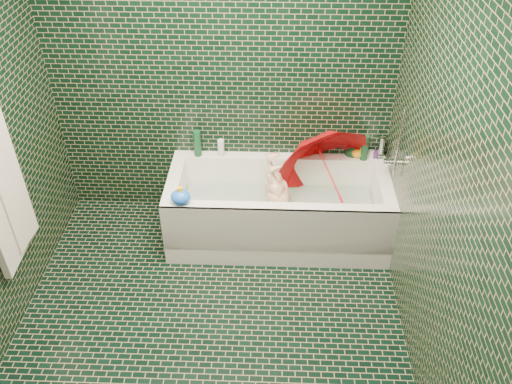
{
  "coord_description": "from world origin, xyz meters",
  "views": [
    {
      "loc": [
        0.4,
        -2.29,
        2.95
      ],
      "look_at": [
        0.28,
        0.82,
        0.58
      ],
      "focal_mm": 38.0,
      "sensor_mm": 36.0,
      "label": 1
    }
  ],
  "objects_px": {
    "child": "(283,208)",
    "rubber_duck": "(359,153)",
    "bathtub": "(278,215)",
    "bath_toy": "(181,197)",
    "umbrella": "(330,174)"
  },
  "relations": [
    {
      "from": "bathtub",
      "to": "child",
      "type": "distance_m",
      "value": 0.11
    },
    {
      "from": "umbrella",
      "to": "bath_toy",
      "type": "relative_size",
      "value": 4.88
    },
    {
      "from": "bath_toy",
      "to": "bathtub",
      "type": "bearing_deg",
      "value": 25.31
    },
    {
      "from": "bathtub",
      "to": "umbrella",
      "type": "distance_m",
      "value": 0.53
    },
    {
      "from": "child",
      "to": "rubber_duck",
      "type": "relative_size",
      "value": 7.65
    },
    {
      "from": "bathtub",
      "to": "bath_toy",
      "type": "distance_m",
      "value": 0.86
    },
    {
      "from": "rubber_duck",
      "to": "umbrella",
      "type": "bearing_deg",
      "value": -139.05
    },
    {
      "from": "bath_toy",
      "to": "umbrella",
      "type": "bearing_deg",
      "value": 22.39
    },
    {
      "from": "umbrella",
      "to": "bath_toy",
      "type": "height_order",
      "value": "umbrella"
    },
    {
      "from": "bathtub",
      "to": "rubber_duck",
      "type": "distance_m",
      "value": 0.81
    },
    {
      "from": "child",
      "to": "umbrella",
      "type": "height_order",
      "value": "umbrella"
    },
    {
      "from": "child",
      "to": "rubber_duck",
      "type": "bearing_deg",
      "value": 117.57
    },
    {
      "from": "rubber_duck",
      "to": "child",
      "type": "bearing_deg",
      "value": -151.02
    },
    {
      "from": "rubber_duck",
      "to": "bath_toy",
      "type": "distance_m",
      "value": 1.48
    },
    {
      "from": "bathtub",
      "to": "child",
      "type": "xyz_separation_m",
      "value": [
        0.04,
        -0.03,
        0.1
      ]
    }
  ]
}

